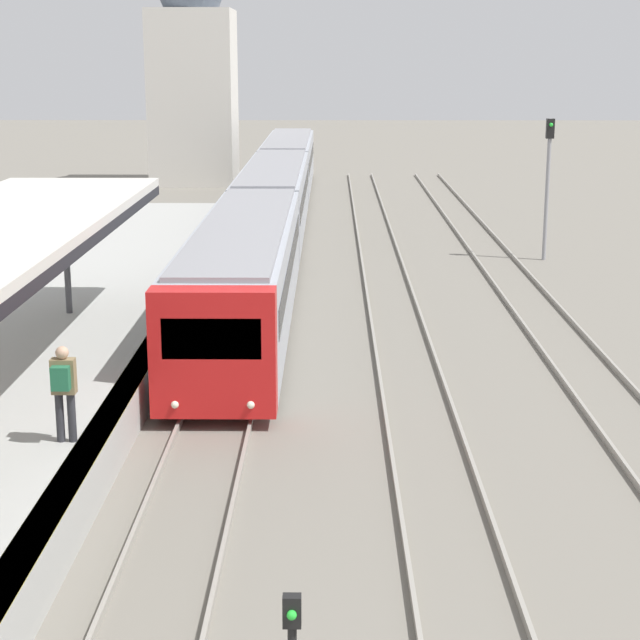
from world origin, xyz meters
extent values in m
cube|color=black|center=(-2.35, 9.40, 3.76)|extent=(0.08, 24.21, 0.24)
cylinder|color=#47474C|center=(-4.31, 19.08, 2.40)|extent=(0.16, 0.16, 2.95)
cylinder|color=#2D2D33|center=(-2.23, 9.78, 1.35)|extent=(0.14, 0.14, 0.85)
cylinder|color=#2D2D33|center=(-2.03, 9.78, 1.35)|extent=(0.14, 0.14, 0.85)
cube|color=olive|center=(-2.13, 9.78, 2.08)|extent=(0.40, 0.22, 0.60)
sphere|color=tan|center=(-2.13, 9.78, 2.48)|extent=(0.22, 0.22, 0.22)
cube|color=#236B47|center=(-2.13, 9.58, 2.10)|extent=(0.30, 0.18, 0.40)
cube|color=red|center=(0.00, 13.16, 1.55)|extent=(2.50, 0.70, 2.57)
cube|color=black|center=(0.00, 12.83, 1.91)|extent=(1.95, 0.04, 0.82)
sphere|color=#EFEACC|center=(-0.75, 12.82, 0.57)|extent=(0.16, 0.16, 0.16)
sphere|color=#EFEACC|center=(0.75, 12.82, 0.57)|extent=(0.16, 0.16, 0.16)
cube|color=#A8ADB7|center=(0.00, 21.07, 1.55)|extent=(2.50, 15.11, 2.57)
cube|color=gray|center=(0.00, 21.07, 2.90)|extent=(2.20, 14.81, 0.12)
cube|color=black|center=(0.00, 21.07, 1.84)|extent=(2.52, 13.90, 0.67)
cylinder|color=black|center=(-1.06, 16.16, 0.35)|extent=(0.12, 0.70, 0.70)
cylinder|color=black|center=(1.06, 16.16, 0.35)|extent=(0.12, 0.70, 0.70)
cylinder|color=black|center=(-1.06, 25.98, 0.35)|extent=(0.12, 0.70, 0.70)
cylinder|color=black|center=(1.06, 25.98, 0.35)|extent=(0.12, 0.70, 0.70)
cube|color=#A8ADB7|center=(0.00, 36.53, 1.55)|extent=(2.50, 15.11, 2.57)
cube|color=gray|center=(0.00, 36.53, 2.90)|extent=(2.20, 14.81, 0.12)
cube|color=black|center=(0.00, 36.53, 1.84)|extent=(2.52, 13.90, 0.67)
cylinder|color=black|center=(-1.06, 31.62, 0.35)|extent=(0.12, 0.70, 0.70)
cylinder|color=black|center=(1.06, 31.62, 0.35)|extent=(0.12, 0.70, 0.70)
cylinder|color=black|center=(-1.06, 41.44, 0.35)|extent=(0.12, 0.70, 0.70)
cylinder|color=black|center=(1.06, 41.44, 0.35)|extent=(0.12, 0.70, 0.70)
cube|color=#A8ADB7|center=(0.00, 51.99, 1.55)|extent=(2.50, 15.11, 2.57)
cube|color=gray|center=(0.00, 51.99, 2.90)|extent=(2.20, 14.81, 0.12)
cube|color=black|center=(0.00, 51.99, 1.84)|extent=(2.52, 13.90, 0.67)
cylinder|color=black|center=(-1.06, 47.08, 0.35)|extent=(0.12, 0.70, 0.70)
cylinder|color=black|center=(1.06, 47.08, 0.35)|extent=(0.12, 0.70, 0.70)
cylinder|color=black|center=(-1.06, 56.90, 0.35)|extent=(0.12, 0.70, 0.70)
cylinder|color=black|center=(1.06, 56.90, 0.35)|extent=(0.12, 0.70, 0.70)
cube|color=black|center=(1.91, 3.07, 1.51)|extent=(0.20, 0.14, 0.36)
sphere|color=green|center=(1.91, 2.98, 1.51)|extent=(0.11, 0.11, 0.11)
cylinder|color=gray|center=(10.15, 31.44, 2.55)|extent=(0.14, 0.14, 5.11)
cube|color=black|center=(10.15, 31.44, 4.76)|extent=(0.28, 0.20, 0.70)
sphere|color=green|center=(10.15, 31.32, 4.90)|extent=(0.14, 0.14, 0.14)
cube|color=silver|center=(-5.64, 55.88, 4.94)|extent=(4.78, 4.78, 9.88)
camera|label=1|loc=(2.31, -7.21, 7.25)|focal=60.00mm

